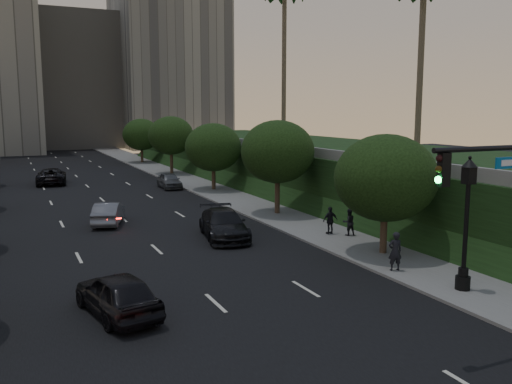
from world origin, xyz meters
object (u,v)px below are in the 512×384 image
pedestrian_a (395,251)px  pedestrian_b (349,222)px  sedan_near_left (117,294)px  sedan_far_right (169,181)px  sedan_mid_left (108,213)px  sedan_near_right (224,224)px  pedestrian_c (330,220)px  sedan_far_left (51,176)px  street_lamp (466,230)px

pedestrian_a → pedestrian_b: 7.10m
sedan_near_left → sedan_far_right: sedan_near_left is taller
sedan_far_right → sedan_mid_left: bearing=-117.6°
sedan_near_right → pedestrian_c: size_ratio=3.49×
sedan_far_right → sedan_far_left: bearing=143.7°
sedan_mid_left → pedestrian_a: (10.00, -16.50, 0.31)m
pedestrian_a → sedan_far_left: bearing=-59.4°
sedan_near_right → pedestrian_b: pedestrian_b is taller
sedan_far_left → sedan_far_right: 12.74m
pedestrian_c → pedestrian_a: bearing=80.0°
sedan_far_right → pedestrian_b: 24.48m
sedan_far_right → pedestrian_c: 23.62m
street_lamp → sedan_near_right: size_ratio=0.99×
sedan_near_left → pedestrian_c: pedestrian_c is taller
street_lamp → sedan_near_right: 14.20m
sedan_far_right → pedestrian_a: pedestrian_a is taller
pedestrian_a → pedestrian_c: bearing=-86.4°
sedan_far_left → pedestrian_b: size_ratio=3.78×
pedestrian_c → sedan_far_left: bearing=-67.2°
street_lamp → sedan_far_right: bearing=94.4°
street_lamp → pedestrian_b: 10.29m
pedestrian_c → sedan_mid_left: bearing=-38.5°
street_lamp → sedan_far_right: street_lamp is taller
sedan_near_left → pedestrian_b: (14.58, 6.64, 0.12)m
sedan_near_left → pedestrian_a: pedestrian_a is taller
sedan_near_right → sedan_far_right: bearing=93.1°
street_lamp → pedestrian_c: size_ratio=3.45×
sedan_mid_left → pedestrian_c: size_ratio=2.75×
sedan_mid_left → sedan_far_right: (8.16, 14.44, 0.01)m
pedestrian_a → pedestrian_c: 7.64m
sedan_far_right → pedestrian_c: pedestrian_c is taller
sedan_mid_left → sedan_far_left: size_ratio=0.76×
street_lamp → sedan_near_left: size_ratio=1.18×
sedan_near_left → sedan_mid_left: sedan_near_left is taller
pedestrian_a → street_lamp: bearing=117.5°
sedan_near_left → sedan_far_right: (10.62, 30.80, -0.06)m
pedestrian_b → sedan_near_right: bearing=-15.8°
sedan_near_right → pedestrian_b: (6.68, -2.95, 0.11)m
sedan_mid_left → sedan_near_right: bearing=146.8°
street_lamp → pedestrian_c: 10.95m
sedan_near_left → sedan_far_left: bearing=-102.0°
sedan_mid_left → pedestrian_a: size_ratio=2.49×
sedan_far_left → sedan_near_left: bearing=95.1°
sedan_near_right → sedan_far_right: sedan_near_right is taller
sedan_near_right → pedestrian_c: 6.29m
sedan_mid_left → sedan_near_right: sedan_near_right is taller
sedan_near_left → pedestrian_c: (13.78, 7.38, 0.16)m
sedan_near_left → pedestrian_a: bearing=168.3°
street_lamp → sedan_near_right: (-5.38, 13.01, -1.81)m
sedan_far_right → pedestrian_a: (1.84, -30.93, 0.31)m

